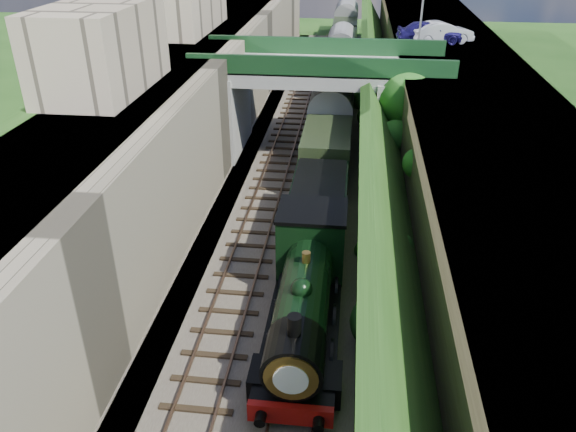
{
  "coord_description": "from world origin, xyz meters",
  "views": [
    {
      "loc": [
        2.58,
        -12.07,
        14.71
      ],
      "look_at": [
        0.0,
        9.77,
        2.76
      ],
      "focal_mm": 35.0,
      "sensor_mm": 36.0,
      "label": 1
    }
  ],
  "objects": [
    {
      "name": "street_plateau_right",
      "position": [
        9.5,
        20.0,
        3.12
      ],
      "size": [
        8.0,
        90.0,
        6.25
      ],
      "primitive_type": "cube",
      "color": "#262628",
      "rests_on": "ground"
    },
    {
      "name": "track_left",
      "position": [
        -2.0,
        20.0,
        0.25
      ],
      "size": [
        2.5,
        90.0,
        0.2
      ],
      "color": "black",
      "rests_on": "trackbed"
    },
    {
      "name": "tender",
      "position": [
        1.2,
        12.54,
        1.62
      ],
      "size": [
        2.7,
        6.0,
        3.05
      ],
      "color": "black",
      "rests_on": "trackbed"
    },
    {
      "name": "tree",
      "position": [
        5.91,
        21.69,
        4.65
      ],
      "size": [
        3.6,
        3.8,
        6.6
      ],
      "color": "black",
      "rests_on": "ground"
    },
    {
      "name": "track_right",
      "position": [
        1.2,
        20.0,
        0.25
      ],
      "size": [
        2.5,
        90.0,
        0.2
      ],
      "color": "black",
      "rests_on": "trackbed"
    },
    {
      "name": "road_bridge",
      "position": [
        0.94,
        24.0,
        4.08
      ],
      "size": [
        16.0,
        6.4,
        7.25
      ],
      "color": "gray",
      "rests_on": "ground"
    },
    {
      "name": "car_silver",
      "position": [
        8.69,
        31.05,
        7.0
      ],
      "size": [
        4.85,
        2.99,
        1.51
      ],
      "primitive_type": "imported",
      "rotation": [
        0.0,
        0.0,
        1.9
      ],
      "color": "silver",
      "rests_on": "street_plateau_right"
    },
    {
      "name": "embankment_slope",
      "position": [
        4.91,
        18.21,
        2.6
      ],
      "size": [
        4.55,
        90.0,
        6.36
      ],
      "color": "#1E4714",
      "rests_on": "ground"
    },
    {
      "name": "coach_rear",
      "position": [
        1.2,
        62.74,
        2.05
      ],
      "size": [
        2.9,
        18.0,
        3.7
      ],
      "color": "black",
      "rests_on": "trackbed"
    },
    {
      "name": "coach_front",
      "position": [
        1.2,
        25.14,
        2.05
      ],
      "size": [
        2.9,
        18.0,
        3.7
      ],
      "color": "black",
      "rests_on": "trackbed"
    },
    {
      "name": "retaining_wall",
      "position": [
        -5.5,
        20.0,
        3.5
      ],
      "size": [
        1.0,
        90.0,
        7.0
      ],
      "primitive_type": "cube",
      "color": "#756B56",
      "rests_on": "ground"
    },
    {
      "name": "street_plateau_left",
      "position": [
        -9.0,
        20.0,
        3.5
      ],
      "size": [
        6.0,
        90.0,
        7.0
      ],
      "primitive_type": "cube",
      "color": "#262628",
      "rests_on": "ground"
    },
    {
      "name": "locomotive",
      "position": [
        1.2,
        5.18,
        1.89
      ],
      "size": [
        3.1,
        10.22,
        3.83
      ],
      "color": "black",
      "rests_on": "trackbed"
    },
    {
      "name": "building_near",
      "position": [
        -9.5,
        14.0,
        9.0
      ],
      "size": [
        4.0,
        8.0,
        4.0
      ],
      "primitive_type": "cube",
      "color": "gray",
      "rests_on": "street_plateau_left"
    },
    {
      "name": "car_blue",
      "position": [
        7.85,
        31.0,
        7.04
      ],
      "size": [
        4.85,
        2.39,
        1.59
      ],
      "primitive_type": "imported",
      "rotation": [
        0.0,
        0.0,
        1.68
      ],
      "color": "#1A1355",
      "rests_on": "street_plateau_right"
    },
    {
      "name": "coach_middle",
      "position": [
        1.2,
        43.94,
        2.05
      ],
      "size": [
        2.9,
        18.0,
        3.7
      ],
      "color": "black",
      "rests_on": "trackbed"
    },
    {
      "name": "trackbed",
      "position": [
        0.0,
        20.0,
        0.1
      ],
      "size": [
        10.0,
        90.0,
        0.2
      ],
      "primitive_type": "cube",
      "color": "#473F38",
      "rests_on": "ground"
    }
  ]
}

